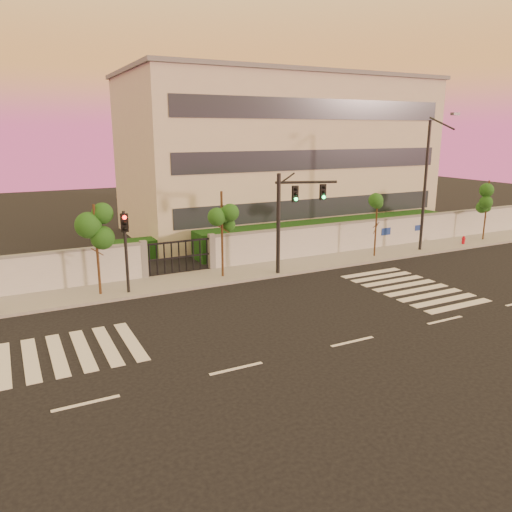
# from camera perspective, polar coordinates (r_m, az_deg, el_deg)

# --- Properties ---
(ground) EXTENTS (120.00, 120.00, 0.00)m
(ground) POSITION_cam_1_polar(r_m,az_deg,el_deg) (20.10, 10.96, -9.60)
(ground) COLOR black
(ground) RESTS_ON ground
(sidewalk) EXTENTS (60.00, 3.00, 0.15)m
(sidewalk) POSITION_cam_1_polar(r_m,az_deg,el_deg) (28.54, -2.04, -2.01)
(sidewalk) COLOR gray
(sidewalk) RESTS_ON ground
(perimeter_wall) EXTENTS (60.00, 0.36, 2.20)m
(perimeter_wall) POSITION_cam_1_polar(r_m,az_deg,el_deg) (29.65, -3.10, 0.58)
(perimeter_wall) COLOR #B4B6BB
(perimeter_wall) RESTS_ON ground
(hedge_row) EXTENTS (41.00, 4.25, 1.80)m
(hedge_row) POSITION_cam_1_polar(r_m,az_deg,el_deg) (32.57, -3.36, 1.35)
(hedge_row) COLOR black
(hedge_row) RESTS_ON ground
(institutional_building) EXTENTS (24.40, 12.40, 12.25)m
(institutional_building) POSITION_cam_1_polar(r_m,az_deg,el_deg) (41.81, 2.47, 11.57)
(institutional_building) COLOR beige
(institutional_building) RESTS_ON ground
(road_markings) EXTENTS (57.00, 7.62, 0.02)m
(road_markings) POSITION_cam_1_polar(r_m,az_deg,el_deg) (22.18, 1.69, -7.00)
(road_markings) COLOR silver
(road_markings) RESTS_ON ground
(street_tree_c) EXTENTS (1.58, 1.25, 4.62)m
(street_tree_c) POSITION_cam_1_polar(r_m,az_deg,el_deg) (25.22, -17.82, 2.93)
(street_tree_c) COLOR #382314
(street_tree_c) RESTS_ON ground
(street_tree_d) EXTENTS (1.56, 1.24, 4.87)m
(street_tree_d) POSITION_cam_1_polar(r_m,az_deg,el_deg) (27.12, -3.90, 4.71)
(street_tree_d) COLOR #382314
(street_tree_d) RESTS_ON ground
(street_tree_e) EXTENTS (1.35, 1.07, 4.15)m
(street_tree_e) POSITION_cam_1_polar(r_m,az_deg,el_deg) (32.64, 13.65, 5.00)
(street_tree_e) COLOR #382314
(street_tree_e) RESTS_ON ground
(street_tree_f) EXTENTS (1.38, 1.09, 4.52)m
(street_tree_f) POSITION_cam_1_polar(r_m,az_deg,el_deg) (40.40, 24.94, 6.15)
(street_tree_f) COLOR #382314
(street_tree_f) RESTS_ON ground
(traffic_signal_main) EXTENTS (3.57, 1.29, 5.76)m
(traffic_signal_main) POSITION_cam_1_polar(r_m,az_deg,el_deg) (28.02, 3.90, 5.14)
(traffic_signal_main) COLOR black
(traffic_signal_main) RESTS_ON ground
(traffic_signal_secondary) EXTENTS (0.33, 0.33, 4.25)m
(traffic_signal_secondary) POSITION_cam_1_polar(r_m,az_deg,el_deg) (25.19, -14.68, 1.50)
(traffic_signal_secondary) COLOR black
(traffic_signal_secondary) RESTS_ON ground
(streetlight_east) EXTENTS (0.54, 2.18, 9.08)m
(streetlight_east) POSITION_cam_1_polar(r_m,az_deg,el_deg) (34.91, 19.02, 8.27)
(streetlight_east) COLOR black
(streetlight_east) RESTS_ON ground
(fire_hydrant) EXTENTS (0.27, 0.27, 0.72)m
(fire_hydrant) POSITION_cam_1_polar(r_m,az_deg,el_deg) (38.62, 22.61, 1.60)
(fire_hydrant) COLOR #B60C1C
(fire_hydrant) RESTS_ON ground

